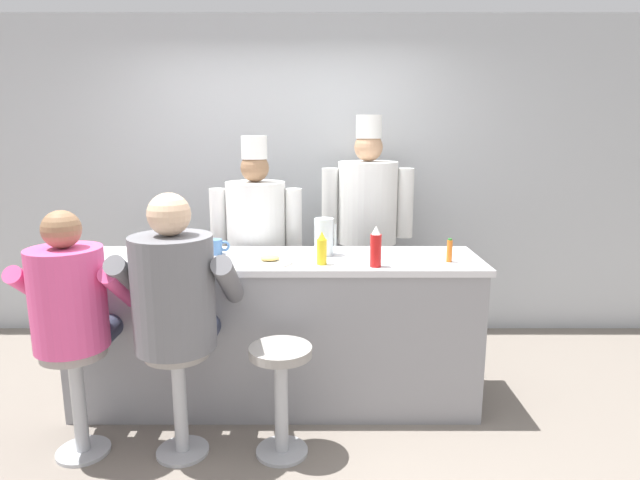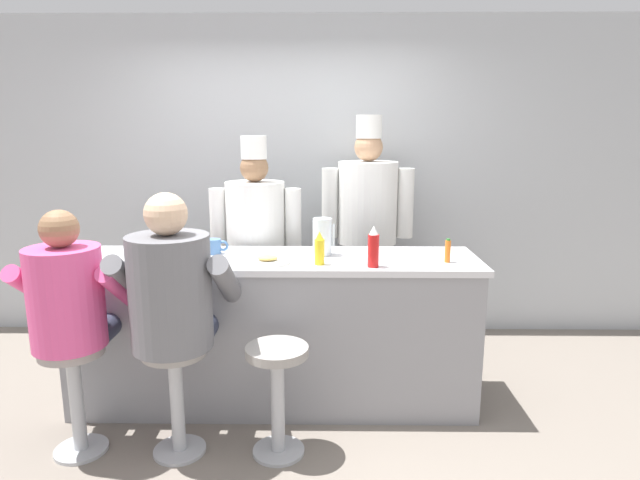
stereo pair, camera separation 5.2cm
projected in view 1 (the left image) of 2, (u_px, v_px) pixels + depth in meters
ground_plane at (271, 426)px, 3.26m from camera, size 20.00×20.00×0.00m
wall_back at (285, 180)px, 4.61m from camera, size 10.00×0.06×2.70m
diner_counter at (274, 330)px, 3.48m from camera, size 2.60×0.66×0.98m
ketchup_bottle_red at (374, 248)px, 3.14m from camera, size 0.07×0.07×0.25m
mustard_bottle_yellow at (320, 249)px, 3.19m from camera, size 0.06×0.06×0.20m
hot_sauce_bottle_orange at (447, 251)px, 3.26m from camera, size 0.03×0.03×0.15m
water_pitcher_clear at (322, 237)px, 3.43m from camera, size 0.14×0.12×0.24m
breakfast_plate at (268, 261)px, 3.23m from camera, size 0.27×0.27×0.05m
cereal_bowl at (174, 256)px, 3.31m from camera, size 0.15×0.15×0.06m
coffee_mug_blue at (214, 247)px, 3.47m from camera, size 0.15×0.10×0.10m
diner_seated_pink at (70, 306)px, 2.85m from camera, size 0.58×0.58×1.37m
diner_seated_grey at (174, 298)px, 2.85m from camera, size 0.65×0.65×1.46m
empty_stool_round at (279, 383)px, 2.91m from camera, size 0.34×0.34×0.63m
cook_in_whites_near at (255, 242)px, 3.97m from camera, size 0.68×0.43×1.73m
cook_in_whites_far at (365, 222)px, 4.32m from camera, size 0.74×0.47×1.89m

